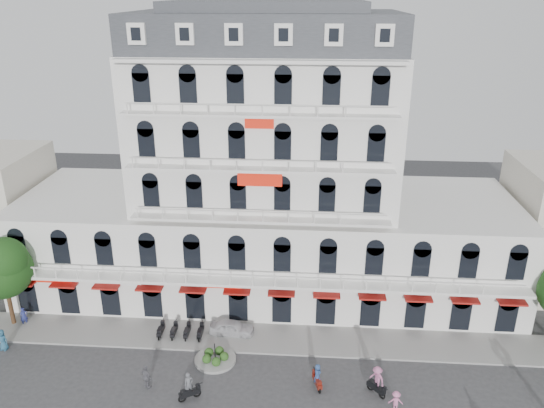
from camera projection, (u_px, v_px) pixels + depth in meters
The scene contains 13 objects.
sidewalk at pixel (258, 338), 43.40m from camera, with size 53.00×4.00×0.16m, color gray.
main_building at pixel (266, 187), 48.03m from camera, with size 45.00×15.00×25.80m.
traffic_island at pixel (215, 358), 40.77m from camera, with size 3.20×3.20×1.60m.
parked_scooter_row at pixel (181, 337), 43.68m from camera, with size 4.40×1.80×1.10m, color black, non-canonical shape.
tree_west_inner at pixel (2, 266), 43.17m from camera, with size 4.76×4.76×8.25m.
parked_car at pixel (232, 328), 43.81m from camera, with size 1.50×3.72×1.27m, color silver.
rider_west at pixel (189, 388), 36.64m from camera, with size 1.50×1.10×2.23m.
rider_east at pixel (317, 377), 37.78m from camera, with size 0.75×1.67×1.98m.
rider_center at pixel (377, 380), 37.04m from camera, with size 1.33×1.35×2.33m.
pedestrian_left at pixel (2, 340), 41.83m from camera, with size 0.89×0.58×1.82m, color #255471.
pedestrian_mid at pixel (146, 377), 37.76m from camera, with size 1.09×0.46×1.87m, color slate.
pedestrian_right at pixel (396, 401), 35.78m from camera, with size 0.99×0.57×1.54m, color #D16FA1.
pedestrian_far at pixel (24, 317), 44.94m from camera, with size 0.61×0.40×1.69m, color navy.
Camera 1 is at (3.81, -26.96, 26.51)m, focal length 35.00 mm.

